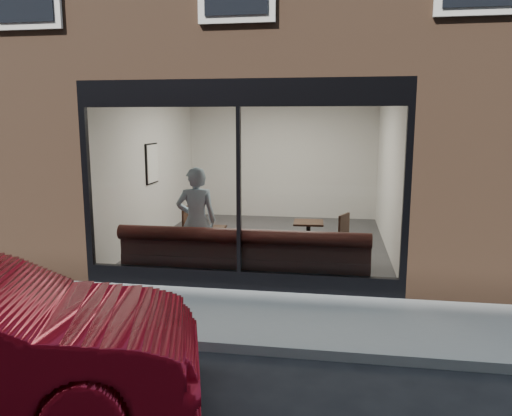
% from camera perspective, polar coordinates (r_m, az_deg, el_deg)
% --- Properties ---
extents(ground, '(120.00, 120.00, 0.00)m').
position_cam_1_polar(ground, '(6.04, -5.78, -15.61)').
color(ground, black).
rests_on(ground, ground).
extents(sidewalk_near, '(40.00, 2.00, 0.01)m').
position_cam_1_polar(sidewalk_near, '(6.92, -3.61, -12.07)').
color(sidewalk_near, gray).
rests_on(sidewalk_near, ground).
extents(kerb_near, '(40.00, 0.10, 0.12)m').
position_cam_1_polar(kerb_near, '(5.97, -5.92, -15.29)').
color(kerb_near, gray).
rests_on(kerb_near, ground).
extents(host_building_pier_left, '(2.50, 12.00, 3.20)m').
position_cam_1_polar(host_building_pier_left, '(14.27, -12.25, 5.75)').
color(host_building_pier_left, brown).
rests_on(host_building_pier_left, ground).
extents(host_building_pier_right, '(2.50, 12.00, 3.20)m').
position_cam_1_polar(host_building_pier_right, '(13.49, 19.08, 5.19)').
color(host_building_pier_right, brown).
rests_on(host_building_pier_right, ground).
extents(host_building_backfill, '(5.00, 6.00, 3.20)m').
position_cam_1_polar(host_building_backfill, '(16.35, 4.12, 6.47)').
color(host_building_backfill, brown).
rests_on(host_building_backfill, ground).
extents(cafe_floor, '(6.00, 6.00, 0.00)m').
position_cam_1_polar(cafe_floor, '(10.67, 1.14, -4.01)').
color(cafe_floor, '#2D2D30').
rests_on(cafe_floor, ground).
extents(cafe_ceiling, '(6.00, 6.00, 0.00)m').
position_cam_1_polar(cafe_ceiling, '(10.37, 1.20, 13.24)').
color(cafe_ceiling, white).
rests_on(cafe_ceiling, host_building_upper).
extents(cafe_wall_back, '(5.00, 0.00, 5.00)m').
position_cam_1_polar(cafe_wall_back, '(13.36, 2.97, 5.69)').
color(cafe_wall_back, silver).
rests_on(cafe_wall_back, ground).
extents(cafe_wall_left, '(0.00, 6.00, 6.00)m').
position_cam_1_polar(cafe_wall_left, '(11.03, -11.79, 4.57)').
color(cafe_wall_left, silver).
rests_on(cafe_wall_left, ground).
extents(cafe_wall_right, '(0.00, 6.00, 6.00)m').
position_cam_1_polar(cafe_wall_right, '(10.36, 14.98, 4.10)').
color(cafe_wall_right, silver).
rests_on(cafe_wall_right, ground).
extents(storefront_kick, '(5.00, 0.10, 0.30)m').
position_cam_1_polar(storefront_kick, '(7.84, -1.91, -8.25)').
color(storefront_kick, black).
rests_on(storefront_kick, ground).
extents(storefront_header, '(5.00, 0.10, 0.40)m').
position_cam_1_polar(storefront_header, '(7.45, -2.04, 13.03)').
color(storefront_header, black).
rests_on(storefront_header, host_building_upper).
extents(storefront_mullion, '(0.06, 0.10, 2.50)m').
position_cam_1_polar(storefront_mullion, '(7.52, -1.97, 1.93)').
color(storefront_mullion, black).
rests_on(storefront_mullion, storefront_kick).
extents(storefront_glass, '(4.80, 0.00, 4.80)m').
position_cam_1_polar(storefront_glass, '(7.49, -2.02, 1.90)').
color(storefront_glass, white).
rests_on(storefront_glass, storefront_kick).
extents(banquette, '(4.00, 0.55, 0.45)m').
position_cam_1_polar(banquette, '(8.19, -1.38, -6.89)').
color(banquette, '#371914').
rests_on(banquette, cafe_floor).
extents(person, '(0.76, 0.59, 1.84)m').
position_cam_1_polar(person, '(8.50, -6.83, -1.49)').
color(person, '#9ABCD2').
rests_on(person, cafe_floor).
extents(cafe_table_left, '(0.54, 0.54, 0.03)m').
position_cam_1_polar(cafe_table_left, '(8.74, -5.46, -2.36)').
color(cafe_table_left, '#302012').
rests_on(cafe_table_left, cafe_floor).
extents(cafe_table_right, '(0.56, 0.56, 0.03)m').
position_cam_1_polar(cafe_table_right, '(9.26, 6.02, -1.67)').
color(cafe_table_right, '#302012').
rests_on(cafe_table_right, cafe_floor).
extents(cafe_chair_left, '(0.52, 0.52, 0.04)m').
position_cam_1_polar(cafe_chair_left, '(10.11, -8.70, -3.64)').
color(cafe_chair_left, '#302012').
rests_on(cafe_chair_left, cafe_floor).
extents(cafe_chair_right, '(0.54, 0.54, 0.04)m').
position_cam_1_polar(cafe_chair_right, '(9.27, 8.84, -4.89)').
color(cafe_chair_right, '#302012').
rests_on(cafe_chair_right, cafe_floor).
extents(wall_poster, '(0.02, 0.60, 0.80)m').
position_cam_1_polar(wall_poster, '(10.94, -11.75, 5.00)').
color(wall_poster, white).
rests_on(wall_poster, cafe_wall_left).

